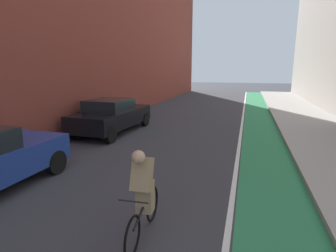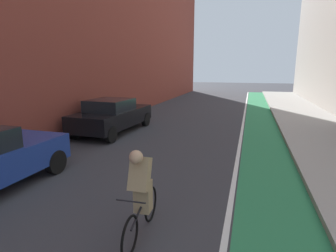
{
  "view_description": "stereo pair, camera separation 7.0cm",
  "coord_description": "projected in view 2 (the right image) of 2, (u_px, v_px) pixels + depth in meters",
  "views": [
    {
      "loc": [
        2.71,
        5.79,
        2.85
      ],
      "look_at": [
        0.27,
        13.95,
        1.03
      ],
      "focal_mm": 28.55,
      "sensor_mm": 36.0,
      "label": 1
    },
    {
      "loc": [
        2.77,
        5.81,
        2.85
      ],
      "look_at": [
        0.27,
        13.95,
        1.03
      ],
      "focal_mm": 28.55,
      "sensor_mm": 36.0,
      "label": 2
    }
  ],
  "objects": [
    {
      "name": "ground_plane",
      "position": [
        184.0,
        132.0,
        12.24
      ],
      "size": [
        94.21,
        94.21,
        0.0
      ],
      "primitive_type": "plane",
      "color": "#38383D"
    },
    {
      "name": "lane_divider_stripe",
      "position": [
        243.0,
        127.0,
        13.39
      ],
      "size": [
        0.12,
        42.82,
        0.0
      ],
      "primitive_type": "cube",
      "color": "white",
      "rests_on": "ground"
    },
    {
      "name": "parked_sedan_black",
      "position": [
        112.0,
        115.0,
        12.15
      ],
      "size": [
        2.1,
        4.56,
        1.53
      ],
      "color": "black",
      "rests_on": "ground"
    },
    {
      "name": "sidewalk_right",
      "position": [
        319.0,
        130.0,
        12.39
      ],
      "size": [
        3.45,
        42.82,
        0.14
      ],
      "primitive_type": "cube",
      "color": "#A8A59E",
      "rests_on": "ground"
    },
    {
      "name": "bike_lane_paint",
      "position": [
        261.0,
        128.0,
        13.13
      ],
      "size": [
        1.6,
        42.82,
        0.0
      ],
      "primitive_type": "cube",
      "color": "#2D8451",
      "rests_on": "ground"
    },
    {
      "name": "cyclist_mid",
      "position": [
        141.0,
        193.0,
        4.5
      ],
      "size": [
        0.48,
        1.71,
        1.61
      ],
      "color": "black",
      "rests_on": "ground"
    }
  ]
}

